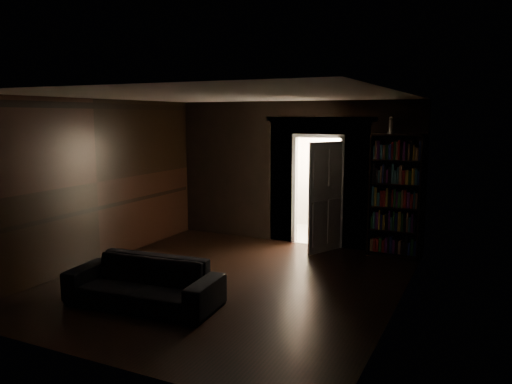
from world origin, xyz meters
The scene contains 9 objects.
ground centered at (0.00, 0.00, 0.00)m, with size 5.50×5.50×0.00m, color black.
room_walls centered at (-0.01, 1.07, 1.68)m, with size 5.02×5.61×2.84m.
kitchen_alcove centered at (0.50, 3.87, 1.21)m, with size 2.20×1.80×2.60m.
sofa centered at (-0.61, -1.22, 0.40)m, with size 2.10×0.91×0.81m, color black.
bookshelf centered at (2.00, 2.59, 1.10)m, with size 0.90×0.32×2.20m, color black.
refrigerator centered at (0.59, 4.03, 0.82)m, with size 0.74×0.68×1.65m, color white.
door centered at (0.79, 2.35, 1.02)m, with size 0.85×0.05×2.05m, color silver.
figurine centered at (1.88, 2.55, 2.35)m, with size 0.10×0.10×0.30m, color silver.
bottles centered at (0.56, 3.96, 1.79)m, with size 0.70×0.09×0.28m, color black.
Camera 1 is at (3.53, -6.39, 2.51)m, focal length 35.00 mm.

